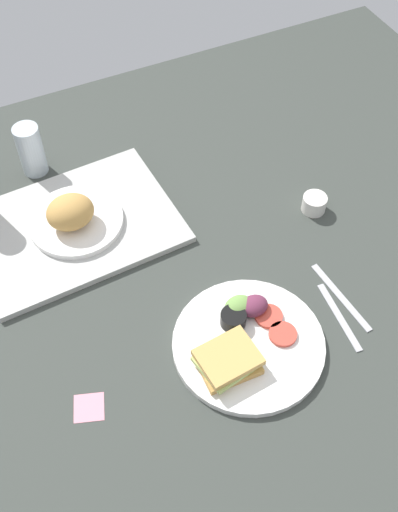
# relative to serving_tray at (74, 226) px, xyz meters

# --- Properties ---
(ground_plane) EXTENTS (1.90, 1.50, 0.03)m
(ground_plane) POSITION_rel_serving_tray_xyz_m (0.19, -0.25, -0.02)
(ground_plane) COLOR #383D38
(serving_tray) EXTENTS (0.47, 0.35, 0.02)m
(serving_tray) POSITION_rel_serving_tray_xyz_m (0.00, 0.00, 0.00)
(serving_tray) COLOR #B2B2AD
(serving_tray) RESTS_ON ground_plane
(bread_plate_near) EXTENTS (0.21, 0.21, 0.09)m
(bread_plate_near) POSITION_rel_serving_tray_xyz_m (0.00, -0.00, 0.04)
(bread_plate_near) COLOR white
(bread_plate_near) RESTS_ON serving_tray
(plate_with_salad) EXTENTS (0.30, 0.30, 0.05)m
(plate_with_salad) POSITION_rel_serving_tray_xyz_m (0.21, -0.43, 0.01)
(plate_with_salad) COLOR white
(plate_with_salad) RESTS_ON ground_plane
(drinking_glass) EXTENTS (0.06, 0.06, 0.13)m
(drinking_glass) POSITION_rel_serving_tray_xyz_m (-0.03, 0.22, 0.06)
(drinking_glass) COLOR silver
(drinking_glass) RESTS_ON ground_plane
(espresso_cup) EXTENTS (0.06, 0.06, 0.04)m
(espresso_cup) POSITION_rel_serving_tray_xyz_m (0.52, -0.18, 0.01)
(espresso_cup) COLOR silver
(espresso_cup) RESTS_ON ground_plane
(fork) EXTENTS (0.03, 0.17, 0.01)m
(fork) POSITION_rel_serving_tray_xyz_m (0.41, -0.46, -0.01)
(fork) COLOR #B7B7BC
(fork) RESTS_ON ground_plane
(knife) EXTENTS (0.03, 0.19, 0.01)m
(knife) POSITION_rel_serving_tray_xyz_m (0.44, -0.42, -0.01)
(knife) COLOR #B7B7BC
(knife) RESTS_ON ground_plane
(sticky_note) EXTENTS (0.07, 0.07, 0.00)m
(sticky_note) POSITION_rel_serving_tray_xyz_m (-0.11, -0.43, -0.01)
(sticky_note) COLOR pink
(sticky_note) RESTS_ON ground_plane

